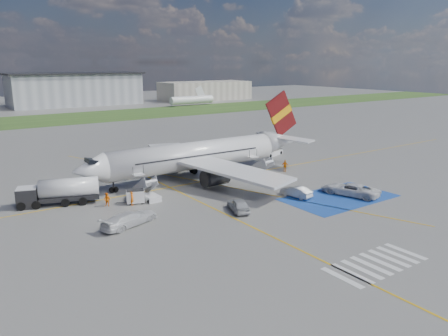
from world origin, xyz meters
The scene contains 22 objects.
ground centered at (0.00, 0.00, 0.00)m, with size 400.00×400.00×0.00m, color #60605E.
grass_strip centered at (0.00, 95.00, 0.01)m, with size 400.00×30.00×0.01m, color #2D4C1E.
taxiway_line_main centered at (0.00, 12.00, 0.01)m, with size 120.00×0.20×0.01m, color gold.
taxiway_line_cross centered at (-5.00, -10.00, 0.01)m, with size 0.20×60.00×0.01m, color gold.
taxiway_line_diag centered at (0.00, 12.00, 0.01)m, with size 0.20×60.00×0.01m, color gold.
staging_box centered at (10.00, -4.00, 0.01)m, with size 14.00×8.00×0.01m, color #194198.
crosswalk centered at (-1.80, -18.00, 0.01)m, with size 9.00×4.00×0.01m.
terminal_centre centered at (20.00, 135.00, 6.00)m, with size 48.00×18.00×12.00m, color gray.
terminal_east centered at (75.00, 128.00, 4.00)m, with size 40.00×16.00×8.00m, color gray.
airliner centered at (1.51, 14.00, 3.39)m, with size 36.81×32.95×11.92m.
airstairs_fwd centered at (-9.50, 8.70, 0.62)m, with size 1.90×5.20×3.60m.
airstairs_aft centered at (9.00, 8.70, 0.62)m, with size 1.90×5.20×3.60m.
fuel_tanker centered at (-18.93, 13.05, 1.30)m, with size 9.29×5.15×3.08m.
gpu_cart centered at (-11.52, 8.31, 0.76)m, with size 2.34×1.88×1.70m.
belt_loader centered at (19.93, 19.85, 0.40)m, with size 5.49×3.25×1.59m.
car_silver_a centered at (-3.21, -0.93, 0.73)m, with size 1.72×4.28×1.46m, color #ABADB2.
car_silver_b centered at (5.86, -0.73, 0.67)m, with size 1.43×4.09×1.35m, color #B5B8BC.
van_white_a centered at (11.90, -4.09, 1.03)m, with size 2.54×5.50×2.06m, color silver.
van_white_b centered at (-14.93, 1.98, 0.98)m, with size 2.04×5.01×1.96m, color silver.
crew_fwd centered at (-12.10, 7.86, 0.82)m, with size 0.60×0.39×1.64m, color orange.
crew_nose centered at (-14.66, 9.12, 0.83)m, with size 0.80×0.63×1.65m, color orange.
crew_aft centered at (13.57, 9.60, 0.91)m, with size 1.06×0.44×1.82m, color orange.
Camera 1 is at (-31.20, -38.00, 16.24)m, focal length 35.00 mm.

